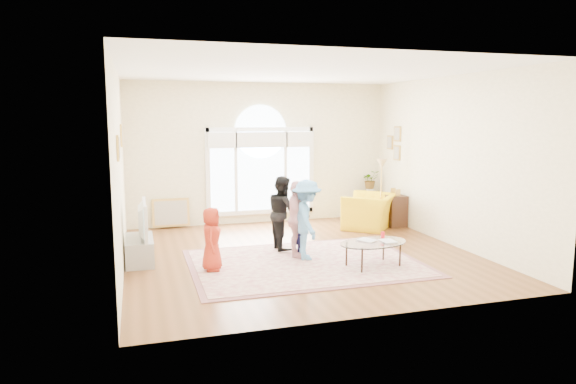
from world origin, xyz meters
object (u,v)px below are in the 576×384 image
object	(u,v)px
area_rug	(305,263)
armchair	(370,211)
coffee_table	(373,243)
tv_console	(140,250)
television	(139,220)

from	to	relation	value
area_rug	armchair	distance (m)	3.18
area_rug	coffee_table	bearing A→B (deg)	-26.90
tv_console	armchair	distance (m)	5.07
television	area_rug	bearing A→B (deg)	-18.19
area_rug	coffee_table	distance (m)	1.19
area_rug	television	world-z (taller)	television
area_rug	tv_console	world-z (taller)	tv_console
area_rug	armchair	world-z (taller)	armchair
area_rug	armchair	bearing A→B (deg)	44.78
area_rug	coffee_table	size ratio (longest dim) A/B	2.76
tv_console	coffee_table	world-z (taller)	coffee_table
area_rug	armchair	xyz separation A→B (m)	(2.24, 2.22, 0.36)
television	armchair	size ratio (longest dim) A/B	0.93
coffee_table	television	bearing A→B (deg)	148.40
tv_console	armchair	size ratio (longest dim) A/B	0.87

